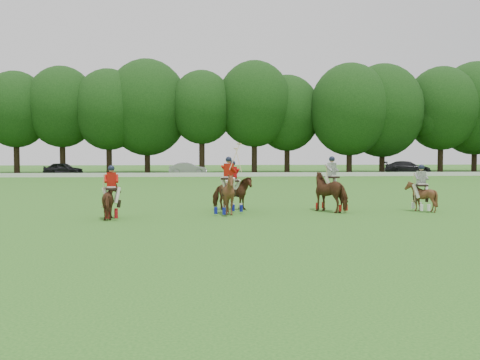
{
  "coord_description": "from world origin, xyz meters",
  "views": [
    {
      "loc": [
        -0.38,
        -19.44,
        2.64
      ],
      "look_at": [
        1.43,
        4.2,
        1.4
      ],
      "focal_mm": 40.0,
      "sensor_mm": 36.0,
      "label": 1
    }
  ],
  "objects": [
    {
      "name": "ground",
      "position": [
        0.0,
        0.0,
        0.0
      ],
      "size": [
        180.0,
        180.0,
        0.0
      ],
      "primitive_type": "plane",
      "color": "#24601B",
      "rests_on": "ground"
    },
    {
      "name": "car_left",
      "position": [
        -15.78,
        42.5,
        0.74
      ],
      "size": [
        4.52,
        2.33,
        1.47
      ],
      "primitive_type": "imported",
      "rotation": [
        0.0,
        0.0,
        1.43
      ],
      "color": "black",
      "rests_on": "ground"
    },
    {
      "name": "tree_line",
      "position": [
        0.26,
        48.05,
        8.23
      ],
      "size": [
        117.98,
        14.32,
        14.75
      ],
      "color": "black",
      "rests_on": "ground"
    },
    {
      "name": "car_right",
      "position": [
        24.42,
        42.5,
        0.78
      ],
      "size": [
        5.81,
        3.74,
        1.57
      ],
      "primitive_type": "imported",
      "rotation": [
        0.0,
        0.0,
        1.26
      ],
      "color": "black",
      "rests_on": "ground"
    },
    {
      "name": "polo_stripe_a",
      "position": [
        5.48,
        3.81,
        0.9
      ],
      "size": [
        2.01,
        2.24,
        2.45
      ],
      "color": "#4A2213",
      "rests_on": "ground"
    },
    {
      "name": "boundary_rail",
      "position": [
        0.0,
        38.0,
        0.22
      ],
      "size": [
        120.0,
        0.1,
        0.44
      ],
      "primitive_type": "cube",
      "color": "white",
      "rests_on": "ground"
    },
    {
      "name": "polo_ball",
      "position": [
        0.78,
        3.16,
        0.04
      ],
      "size": [
        0.09,
        0.09,
        0.09
      ],
      "primitive_type": "sphere",
      "color": "white",
      "rests_on": "ground"
    },
    {
      "name": "polo_stripe_b",
      "position": [
        9.46,
        3.56,
        0.73
      ],
      "size": [
        1.12,
        1.25,
        2.09
      ],
      "color": "#4A2213",
      "rests_on": "ground"
    },
    {
      "name": "polo_red_b",
      "position": [
        1.12,
        4.69,
        0.8
      ],
      "size": [
        1.85,
        1.7,
        2.8
      ],
      "color": "#4A2213",
      "rests_on": "ground"
    },
    {
      "name": "car_mid",
      "position": [
        -1.68,
        42.5,
        0.72
      ],
      "size": [
        4.39,
        1.53,
        1.44
      ],
      "primitive_type": "imported",
      "rotation": [
        0.0,
        0.0,
        1.57
      ],
      "color": "gray",
      "rests_on": "ground"
    },
    {
      "name": "polo_red_a",
      "position": [
        -3.84,
        1.9,
        0.75
      ],
      "size": [
        1.05,
        1.73,
        2.12
      ],
      "color": "#4A2213",
      "rests_on": "ground"
    },
    {
      "name": "polo_red_c",
      "position": [
        0.86,
        2.99,
        0.9
      ],
      "size": [
        2.09,
        2.13,
        2.98
      ],
      "color": "#4A2213",
      "rests_on": "ground"
    }
  ]
}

